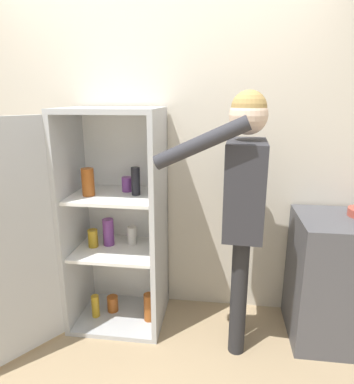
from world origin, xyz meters
name	(u,v)px	position (x,y,z in m)	size (l,w,h in m)	color
wall_back	(157,154)	(0.00, 0.98, 1.27)	(7.00, 0.06, 2.55)	beige
refrigerator	(94,226)	(-0.39, 0.57, 0.81)	(1.12, 1.12, 1.64)	#B7BABC
person	(243,192)	(0.64, 0.49, 1.12)	(0.68, 0.57, 1.75)	#262628
counter	(350,281)	(1.43, 0.65, 0.46)	(0.78, 0.57, 0.92)	#4C4C51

